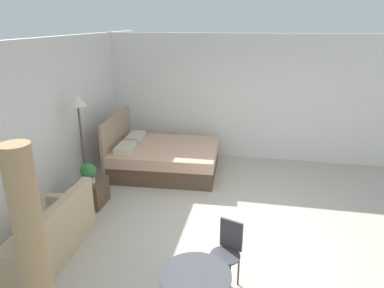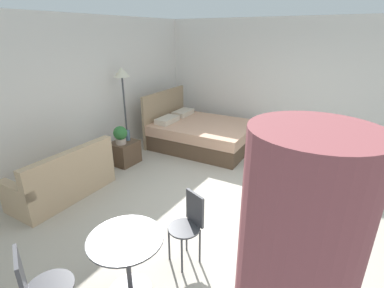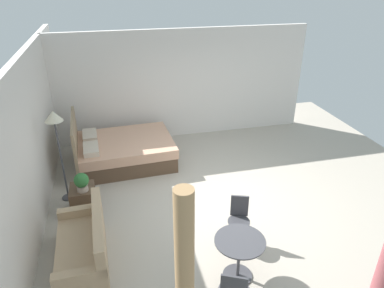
# 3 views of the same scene
# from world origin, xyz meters

# --- Properties ---
(ground_plane) EXTENTS (9.34, 9.63, 0.02)m
(ground_plane) POSITION_xyz_m (0.00, 0.00, -0.01)
(ground_plane) COLOR #B2A899
(wall_back) EXTENTS (9.34, 0.12, 2.82)m
(wall_back) POSITION_xyz_m (0.00, 3.31, 1.41)
(wall_back) COLOR silver
(wall_back) RESTS_ON ground
(wall_right) EXTENTS (0.12, 6.63, 2.82)m
(wall_right) POSITION_xyz_m (3.17, 0.00, 1.41)
(wall_right) COLOR silver
(wall_right) RESTS_ON ground
(bed) EXTENTS (1.78, 2.25, 1.22)m
(bed) POSITION_xyz_m (1.92, 1.73, 0.32)
(bed) COLOR brown
(bed) RESTS_ON ground
(couch) EXTENTS (1.61, 0.78, 0.84)m
(couch) POSITION_xyz_m (-1.13, 2.50, 0.28)
(couch) COLOR tan
(couch) RESTS_ON ground
(nightstand) EXTENTS (0.51, 0.45, 0.46)m
(nightstand) POSITION_xyz_m (0.30, 2.58, 0.23)
(nightstand) COLOR brown
(nightstand) RESTS_ON ground
(potted_plant) EXTENTS (0.27, 0.27, 0.36)m
(potted_plant) POSITION_xyz_m (0.20, 2.55, 0.65)
(potted_plant) COLOR tan
(potted_plant) RESTS_ON nightstand
(vase) EXTENTS (0.11, 0.11, 0.20)m
(vase) POSITION_xyz_m (0.42, 2.59, 0.56)
(vase) COLOR slate
(vase) RESTS_ON nightstand
(floor_lamp) EXTENTS (0.32, 0.32, 1.85)m
(floor_lamp) POSITION_xyz_m (0.73, 2.91, 1.58)
(floor_lamp) COLOR #3F3F44
(floor_lamp) RESTS_ON ground
(cafe_chair_near_window) EXTENTS (0.46, 0.46, 0.85)m
(cafe_chair_near_window) POSITION_xyz_m (-1.24, 0.05, 0.52)
(cafe_chair_near_window) COLOR #3F3F44
(cafe_chair_near_window) RESTS_ON ground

